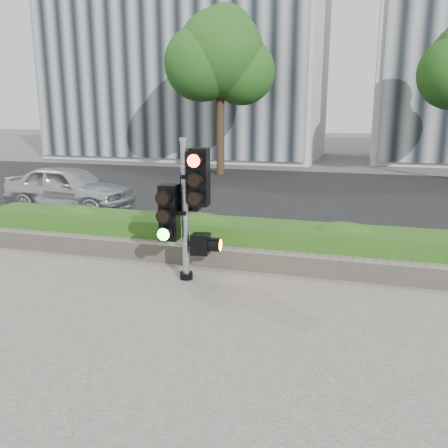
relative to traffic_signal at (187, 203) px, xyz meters
name	(u,v)px	position (x,y,z in m)	size (l,w,h in m)	color
ground	(223,313)	(0.94, -1.12, -1.32)	(120.00, 120.00, 0.00)	#51514C
sidewalk	(144,418)	(0.94, -3.62, -1.31)	(16.00, 11.00, 0.03)	#9E9389
road	(308,195)	(0.94, 8.88, -1.31)	(60.00, 13.00, 0.02)	black
curb	(268,248)	(0.94, 2.03, -1.26)	(60.00, 0.25, 0.12)	gray
stone_wall	(254,260)	(0.94, 0.78, -1.12)	(12.00, 0.32, 0.34)	gray
hedge	(262,241)	(0.94, 1.43, -0.95)	(12.00, 1.00, 0.68)	#4F932D
building_left	(191,32)	(-8.06, 21.88, 6.18)	(16.00, 9.00, 15.00)	#B7B7B2
tree_left	(220,57)	(-3.58, 13.44, 3.72)	(4.61, 4.03, 7.34)	black
traffic_signal	(187,203)	(0.00, 0.00, 0.00)	(0.82, 0.63, 2.34)	black
car_silver	(69,188)	(-5.29, 4.39, -0.66)	(1.51, 3.75, 1.28)	#B9BCC1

